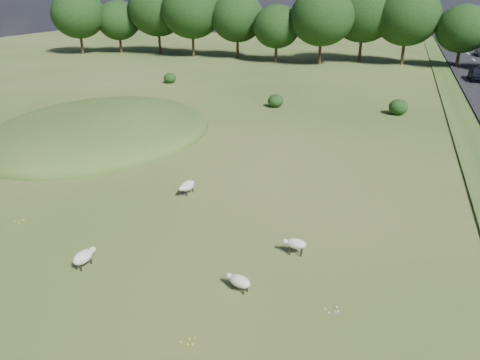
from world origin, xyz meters
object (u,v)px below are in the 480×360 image
sheep_1 (187,186)px  car_5 (477,74)px  sheep_4 (84,257)px  sheep_3 (295,244)px  sheep_0 (239,281)px

sheep_1 → car_5: (18.95, 41.08, 0.54)m
car_5 → sheep_1: bearing=-114.8°
sheep_1 → car_5: car_5 is taller
car_5 → sheep_4: bearing=-112.1°
sheep_3 → car_5: car_5 is taller
sheep_1 → sheep_3: bearing=68.3°
sheep_0 → sheep_4: 6.38m
sheep_1 → car_5: size_ratio=0.30×
sheep_0 → sheep_4: size_ratio=0.91×
sheep_1 → sheep_3: sheep_1 is taller
sheep_1 → car_5: 45.24m
sheep_1 → sheep_4: bearing=3.6°
sheep_0 → sheep_1: bearing=-35.6°
sheep_4 → car_5: car_5 is taller
sheep_1 → sheep_3: (6.86, -4.29, 0.05)m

